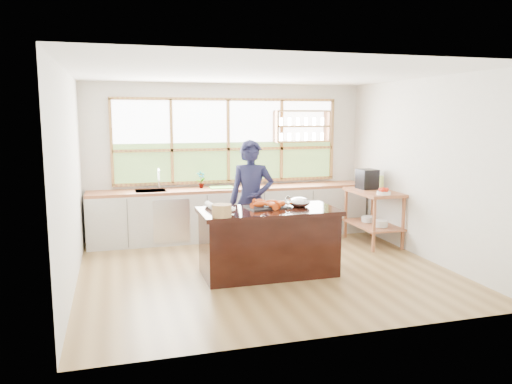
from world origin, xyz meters
name	(u,v)px	position (x,y,z in m)	size (l,w,h in m)	color
ground_plane	(264,269)	(0.00, 0.00, 0.00)	(5.00, 5.00, 0.00)	olive
room_shell	(256,143)	(0.02, 0.51, 1.75)	(5.02, 4.52, 2.71)	silver
back_counter	(231,212)	(-0.02, 1.94, 0.45)	(4.90, 0.63, 0.90)	beige
right_shelf_unit	(374,208)	(2.19, 0.89, 0.60)	(0.62, 1.10, 0.90)	#A75D38
island	(268,241)	(0.00, -0.20, 0.45)	(1.85, 0.90, 0.90)	black
cook	(252,201)	(-0.05, 0.48, 0.90)	(0.65, 0.43, 1.79)	#181938
potted_plant	(201,180)	(-0.54, 2.00, 1.05)	(0.16, 0.11, 0.30)	slate
cutting_board	(221,187)	(-0.19, 1.94, 0.91)	(0.40, 0.30, 0.01)	#62C041
espresso_machine	(367,179)	(2.19, 1.14, 1.07)	(0.29, 0.32, 0.34)	black
wine_bottle	(382,184)	(2.24, 0.75, 1.04)	(0.07, 0.07, 0.27)	#91AA51
fruit_bowl	(384,192)	(2.14, 0.50, 0.95)	(0.22, 0.22, 0.11)	white
slate_board	(267,207)	(0.02, -0.08, 0.91)	(0.55, 0.40, 0.02)	black
lobster_pile	(269,204)	(0.04, -0.11, 0.96)	(0.52, 0.48, 0.08)	red
mixing_bowl_left	(225,210)	(-0.64, -0.39, 0.96)	(0.29, 0.29, 0.14)	silver
mixing_bowl_right	(299,202)	(0.46, -0.14, 0.96)	(0.29, 0.29, 0.14)	silver
wine_glass	(288,201)	(0.16, -0.51, 1.06)	(0.08, 0.08, 0.22)	white
wicker_basket	(222,211)	(-0.71, -0.53, 0.98)	(0.24, 0.24, 0.16)	tan
parchment_roll	(210,205)	(-0.74, 0.08, 0.94)	(0.08, 0.08, 0.30)	white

